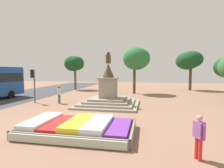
{
  "coord_description": "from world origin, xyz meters",
  "views": [
    {
      "loc": [
        4.75,
        -9.99,
        3.12
      ],
      "look_at": [
        2.16,
        2.97,
        2.12
      ],
      "focal_mm": 28.0,
      "sensor_mm": 36.0,
      "label": 1
    }
  ],
  "objects_px": {
    "flower_planter": "(77,127)",
    "pedestrian_with_handbag": "(199,134)",
    "traffic_light_mid_block": "(33,79)",
    "pedestrian_near_planter": "(59,94)",
    "statue_monument": "(108,96)"
  },
  "relations": [
    {
      "from": "traffic_light_mid_block",
      "to": "pedestrian_with_handbag",
      "type": "xyz_separation_m",
      "value": [
        12.57,
        -8.64,
        -1.37
      ]
    },
    {
      "from": "flower_planter",
      "to": "pedestrian_near_planter",
      "type": "xyz_separation_m",
      "value": [
        -4.82,
        7.19,
        0.67
      ]
    },
    {
      "from": "statue_monument",
      "to": "pedestrian_with_handbag",
      "type": "bearing_deg",
      "value": -60.03
    },
    {
      "from": "pedestrian_with_handbag",
      "to": "pedestrian_near_planter",
      "type": "relative_size",
      "value": 0.97
    },
    {
      "from": "flower_planter",
      "to": "pedestrian_near_planter",
      "type": "height_order",
      "value": "pedestrian_near_planter"
    },
    {
      "from": "traffic_light_mid_block",
      "to": "pedestrian_with_handbag",
      "type": "height_order",
      "value": "traffic_light_mid_block"
    },
    {
      "from": "traffic_light_mid_block",
      "to": "flower_planter",
      "type": "bearing_deg",
      "value": -43.32
    },
    {
      "from": "flower_planter",
      "to": "pedestrian_near_planter",
      "type": "relative_size",
      "value": 3.37
    },
    {
      "from": "pedestrian_with_handbag",
      "to": "pedestrian_near_planter",
      "type": "xyz_separation_m",
      "value": [
        -10.01,
        8.86,
        0.03
      ]
    },
    {
      "from": "flower_planter",
      "to": "pedestrian_with_handbag",
      "type": "xyz_separation_m",
      "value": [
        5.19,
        -1.67,
        0.64
      ]
    },
    {
      "from": "statue_monument",
      "to": "flower_planter",
      "type": "bearing_deg",
      "value": -89.58
    },
    {
      "from": "flower_planter",
      "to": "pedestrian_with_handbag",
      "type": "relative_size",
      "value": 3.46
    },
    {
      "from": "traffic_light_mid_block",
      "to": "pedestrian_near_planter",
      "type": "height_order",
      "value": "traffic_light_mid_block"
    },
    {
      "from": "flower_planter",
      "to": "traffic_light_mid_block",
      "type": "relative_size",
      "value": 1.71
    },
    {
      "from": "flower_planter",
      "to": "statue_monument",
      "type": "distance_m",
      "value": 7.44
    }
  ]
}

